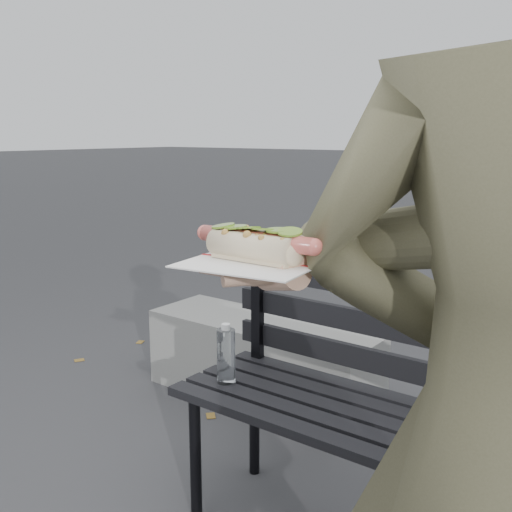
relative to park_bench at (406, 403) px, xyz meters
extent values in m
cylinder|color=black|center=(-0.65, -0.24, -0.30)|extent=(0.04, 0.04, 0.45)
cylinder|color=black|center=(-0.65, 0.10, -0.30)|extent=(0.04, 0.04, 0.45)
cube|color=black|center=(0.02, -0.25, -0.06)|extent=(1.50, 0.07, 0.03)
cube|color=black|center=(0.02, -0.16, -0.06)|extent=(1.50, 0.07, 0.03)
cube|color=black|center=(0.02, -0.07, -0.06)|extent=(1.50, 0.07, 0.03)
cube|color=black|center=(0.02, 0.02, -0.06)|extent=(1.50, 0.07, 0.03)
cube|color=black|center=(0.02, 0.11, -0.06)|extent=(1.50, 0.07, 0.03)
cube|color=black|center=(-0.65, 0.12, 0.15)|extent=(0.04, 0.03, 0.42)
cube|color=black|center=(0.02, 0.14, 0.05)|extent=(1.50, 0.02, 0.08)
cube|color=black|center=(0.02, 0.14, 0.18)|extent=(1.50, 0.02, 0.08)
cube|color=black|center=(0.02, 0.14, 0.31)|extent=(1.50, 0.02, 0.08)
cylinder|color=white|center=(-0.60, -0.13, 0.05)|extent=(0.06, 0.06, 0.19)
cylinder|color=white|center=(-0.60, -0.13, 0.16)|extent=(0.03, 0.03, 0.02)
cube|color=slate|center=(-1.04, 0.68, -0.32)|extent=(1.20, 0.40, 0.40)
cylinder|color=#4B4932|center=(0.37, -0.84, 0.67)|extent=(0.51, 0.23, 0.19)
cylinder|color=#D8A384|center=(0.17, -0.92, 0.61)|extent=(0.09, 0.08, 0.07)
ellipsoid|color=#D8A384|center=(0.13, -0.93, 0.60)|extent=(0.10, 0.12, 0.03)
cylinder|color=#D8A384|center=(0.07, -0.96, 0.60)|extent=(0.06, 0.02, 0.02)
cylinder|color=#D8A384|center=(0.07, -0.94, 0.60)|extent=(0.06, 0.02, 0.02)
cylinder|color=#D8A384|center=(0.07, -0.92, 0.60)|extent=(0.06, 0.02, 0.02)
cylinder|color=#D8A384|center=(0.07, -0.90, 0.60)|extent=(0.06, 0.02, 0.02)
cylinder|color=#D8A384|center=(0.14, -0.99, 0.60)|extent=(0.04, 0.05, 0.02)
cube|color=white|center=(0.13, -0.93, 0.62)|extent=(0.21, 0.21, 0.00)
cube|color=#B21E1E|center=(0.13, -0.93, 0.62)|extent=(0.19, 0.03, 0.00)
cylinder|color=#D95F53|center=(0.13, -0.93, 0.65)|extent=(0.20, 0.02, 0.02)
sphere|color=#D95F53|center=(0.03, -0.93, 0.65)|extent=(0.02, 0.02, 0.02)
sphere|color=#D95F53|center=(0.23, -0.93, 0.65)|extent=(0.03, 0.02, 0.02)
sphere|color=#9E6B2D|center=(0.13, -0.95, 0.66)|extent=(0.01, 0.01, 0.01)
sphere|color=#9E6B2D|center=(0.15, -0.95, 0.66)|extent=(0.01, 0.01, 0.01)
sphere|color=#9E6B2D|center=(0.10, -0.93, 0.66)|extent=(0.01, 0.01, 0.01)
sphere|color=#9E6B2D|center=(0.12, -0.94, 0.65)|extent=(0.01, 0.01, 0.01)
sphere|color=#9E6B2D|center=(0.08, -0.95, 0.66)|extent=(0.01, 0.01, 0.01)
sphere|color=#9E6B2D|center=(0.07, -0.93, 0.65)|extent=(0.01, 0.01, 0.01)
sphere|color=#9E6B2D|center=(0.07, -0.93, 0.65)|extent=(0.01, 0.01, 0.01)
sphere|color=#9E6B2D|center=(0.15, -0.93, 0.65)|extent=(0.01, 0.01, 0.01)
sphere|color=#9E6B2D|center=(0.19, -0.95, 0.66)|extent=(0.01, 0.01, 0.01)
sphere|color=#9E6B2D|center=(0.11, -0.94, 0.65)|extent=(0.01, 0.01, 0.01)
sphere|color=#9E6B2D|center=(0.14, -0.95, 0.66)|extent=(0.01, 0.01, 0.01)
sphere|color=#9E6B2D|center=(0.07, -0.94, 0.66)|extent=(0.01, 0.01, 0.01)
sphere|color=#9E6B2D|center=(0.17, -0.94, 0.66)|extent=(0.01, 0.01, 0.01)
sphere|color=#9E6B2D|center=(0.09, -0.91, 0.66)|extent=(0.01, 0.01, 0.01)
sphere|color=#9E6B2D|center=(0.15, -0.94, 0.66)|extent=(0.01, 0.01, 0.01)
sphere|color=#9E6B2D|center=(0.17, -0.92, 0.66)|extent=(0.01, 0.01, 0.01)
sphere|color=#9E6B2D|center=(0.15, -0.92, 0.66)|extent=(0.01, 0.01, 0.01)
sphere|color=#9E6B2D|center=(0.11, -0.92, 0.66)|extent=(0.01, 0.01, 0.01)
sphere|color=#9E6B2D|center=(0.18, -0.92, 0.65)|extent=(0.01, 0.01, 0.01)
sphere|color=#9E6B2D|center=(0.10, -0.91, 0.66)|extent=(0.01, 0.01, 0.01)
sphere|color=#9E6B2D|center=(0.12, -0.93, 0.65)|extent=(0.01, 0.01, 0.01)
sphere|color=#9E6B2D|center=(0.09, -0.95, 0.66)|extent=(0.01, 0.01, 0.01)
cylinder|color=olive|center=(0.06, -0.93, 0.66)|extent=(0.04, 0.04, 0.01)
cylinder|color=olive|center=(0.09, -0.93, 0.67)|extent=(0.04, 0.04, 0.01)
cylinder|color=olive|center=(0.11, -0.93, 0.67)|extent=(0.04, 0.04, 0.01)
cylinder|color=olive|center=(0.14, -0.93, 0.67)|extent=(0.04, 0.04, 0.01)
cylinder|color=olive|center=(0.16, -0.93, 0.67)|extent=(0.04, 0.04, 0.00)
cylinder|color=olive|center=(0.19, -0.93, 0.67)|extent=(0.04, 0.04, 0.01)
cube|color=brown|center=(-2.20, 0.43, -0.52)|extent=(0.06, 0.07, 0.00)
cube|color=brown|center=(-1.11, 0.36, -0.52)|extent=(0.07, 0.07, 0.00)
cube|color=brown|center=(-0.89, 0.84, -0.52)|extent=(0.05, 0.04, 0.00)
cube|color=brown|center=(-2.15, 0.86, -0.52)|extent=(0.06, 0.07, 0.00)
camera|label=1|loc=(0.65, -1.62, 0.80)|focal=42.00mm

